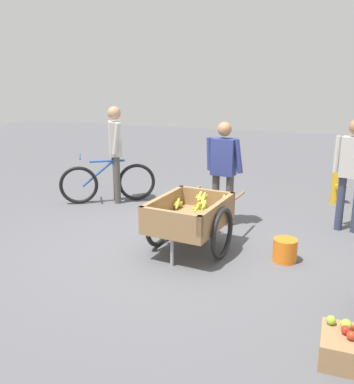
{
  "coord_description": "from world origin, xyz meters",
  "views": [
    {
      "loc": [
        4.83,
        1.94,
        2.18
      ],
      "look_at": [
        0.04,
        0.12,
        0.75
      ],
      "focal_mm": 39.78,
      "sensor_mm": 36.0,
      "label": 1
    }
  ],
  "objects_px": {
    "fruit_cart": "(190,219)",
    "apple_crate": "(342,346)",
    "vendor_person": "(223,165)",
    "bicycle": "(108,182)",
    "fire_hydrant": "(337,185)",
    "plastic_bucket": "(285,250)",
    "bystander_person": "(353,166)",
    "cyclist_person": "(115,145)"
  },
  "relations": [
    {
      "from": "fruit_cart",
      "to": "vendor_person",
      "type": "height_order",
      "value": "vendor_person"
    },
    {
      "from": "bicycle",
      "to": "apple_crate",
      "type": "distance_m",
      "value": 4.97
    },
    {
      "from": "vendor_person",
      "to": "fire_hydrant",
      "type": "xyz_separation_m",
      "value": [
        -1.71,
        1.58,
        -0.57
      ]
    },
    {
      "from": "fruit_cart",
      "to": "bicycle",
      "type": "distance_m",
      "value": 2.56
    },
    {
      "from": "bicycle",
      "to": "apple_crate",
      "type": "bearing_deg",
      "value": 50.9
    },
    {
      "from": "bicycle",
      "to": "plastic_bucket",
      "type": "xyz_separation_m",
      "value": [
        1.42,
        3.21,
        -0.21
      ]
    },
    {
      "from": "bicycle",
      "to": "bystander_person",
      "type": "relative_size",
      "value": 0.89
    },
    {
      "from": "vendor_person",
      "to": "bicycle",
      "type": "xyz_separation_m",
      "value": [
        -0.41,
        -2.16,
        -0.55
      ]
    },
    {
      "from": "vendor_person",
      "to": "bystander_person",
      "type": "xyz_separation_m",
      "value": [
        -0.35,
        1.75,
        0.05
      ]
    },
    {
      "from": "vendor_person",
      "to": "plastic_bucket",
      "type": "bearing_deg",
      "value": 46.01
    },
    {
      "from": "vendor_person",
      "to": "apple_crate",
      "type": "distance_m",
      "value": 3.3
    },
    {
      "from": "vendor_person",
      "to": "bicycle",
      "type": "height_order",
      "value": "vendor_person"
    },
    {
      "from": "fruit_cart",
      "to": "cyclist_person",
      "type": "distance_m",
      "value": 2.57
    },
    {
      "from": "bicycle",
      "to": "bystander_person",
      "type": "distance_m",
      "value": 3.95
    },
    {
      "from": "cyclist_person",
      "to": "apple_crate",
      "type": "relative_size",
      "value": 3.77
    },
    {
      "from": "plastic_bucket",
      "to": "bystander_person",
      "type": "distance_m",
      "value": 1.73
    },
    {
      "from": "apple_crate",
      "to": "plastic_bucket",
      "type": "bearing_deg",
      "value": -159.38
    },
    {
      "from": "fire_hydrant",
      "to": "apple_crate",
      "type": "distance_m",
      "value": 4.45
    },
    {
      "from": "vendor_person",
      "to": "apple_crate",
      "type": "xyz_separation_m",
      "value": [
        2.73,
        1.69,
        -0.78
      ]
    },
    {
      "from": "bicycle",
      "to": "bystander_person",
      "type": "xyz_separation_m",
      "value": [
        0.05,
        3.91,
        0.6
      ]
    },
    {
      "from": "plastic_bucket",
      "to": "fruit_cart",
      "type": "bearing_deg",
      "value": -83.98
    },
    {
      "from": "fire_hydrant",
      "to": "plastic_bucket",
      "type": "xyz_separation_m",
      "value": [
        2.72,
        -0.53,
        -0.19
      ]
    },
    {
      "from": "cyclist_person",
      "to": "fire_hydrant",
      "type": "xyz_separation_m",
      "value": [
        -1.22,
        3.62,
        -0.66
      ]
    },
    {
      "from": "fruit_cart",
      "to": "bystander_person",
      "type": "relative_size",
      "value": 1.08
    },
    {
      "from": "bicycle",
      "to": "apple_crate",
      "type": "height_order",
      "value": "bicycle"
    },
    {
      "from": "bicycle",
      "to": "cyclist_person",
      "type": "relative_size",
      "value": 0.86
    },
    {
      "from": "vendor_person",
      "to": "bicycle",
      "type": "relative_size",
      "value": 1.07
    },
    {
      "from": "bystander_person",
      "to": "fire_hydrant",
      "type": "bearing_deg",
      "value": -173.17
    },
    {
      "from": "fruit_cart",
      "to": "bicycle",
      "type": "relative_size",
      "value": 1.21
    },
    {
      "from": "fire_hydrant",
      "to": "plastic_bucket",
      "type": "height_order",
      "value": "fire_hydrant"
    },
    {
      "from": "fruit_cart",
      "to": "apple_crate",
      "type": "bearing_deg",
      "value": 48.68
    },
    {
      "from": "bicycle",
      "to": "apple_crate",
      "type": "xyz_separation_m",
      "value": [
        3.13,
        3.85,
        -0.23
      ]
    },
    {
      "from": "cyclist_person",
      "to": "fire_hydrant",
      "type": "relative_size",
      "value": 2.47
    },
    {
      "from": "bystander_person",
      "to": "plastic_bucket",
      "type": "bearing_deg",
      "value": -27.11
    },
    {
      "from": "fire_hydrant",
      "to": "apple_crate",
      "type": "height_order",
      "value": "fire_hydrant"
    },
    {
      "from": "fire_hydrant",
      "to": "plastic_bucket",
      "type": "distance_m",
      "value": 2.78
    },
    {
      "from": "apple_crate",
      "to": "bystander_person",
      "type": "bearing_deg",
      "value": 179.03
    },
    {
      "from": "bicycle",
      "to": "bystander_person",
      "type": "bearing_deg",
      "value": 89.21
    },
    {
      "from": "plastic_bucket",
      "to": "bystander_person",
      "type": "xyz_separation_m",
      "value": [
        -1.36,
        0.7,
        0.81
      ]
    },
    {
      "from": "fruit_cart",
      "to": "apple_crate",
      "type": "xyz_separation_m",
      "value": [
        1.59,
        1.81,
        -0.32
      ]
    },
    {
      "from": "plastic_bucket",
      "to": "apple_crate",
      "type": "height_order",
      "value": "apple_crate"
    },
    {
      "from": "fire_hydrant",
      "to": "bystander_person",
      "type": "bearing_deg",
      "value": 6.83
    }
  ]
}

